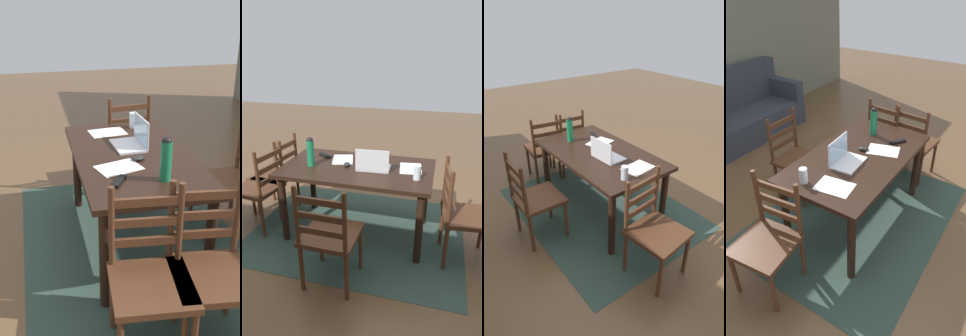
# 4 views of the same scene
# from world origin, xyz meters

# --- Properties ---
(ground_plane) EXTENTS (14.00, 14.00, 0.00)m
(ground_plane) POSITION_xyz_m (0.00, 0.00, 0.00)
(ground_plane) COLOR brown
(area_rug) EXTENTS (2.22, 1.71, 0.01)m
(area_rug) POSITION_xyz_m (0.00, 0.00, 0.00)
(area_rug) COLOR #2D4238
(area_rug) RESTS_ON ground
(dining_table) EXTENTS (1.50, 0.85, 0.75)m
(dining_table) POSITION_xyz_m (0.00, 0.00, 0.65)
(dining_table) COLOR black
(dining_table) RESTS_ON ground
(chair_right_far) EXTENTS (0.49, 0.49, 0.95)m
(chair_right_far) POSITION_xyz_m (1.04, 0.18, 0.46)
(chair_right_far) COLOR #4C2B19
(chair_right_far) RESTS_ON ground
(chair_left_far) EXTENTS (0.49, 0.49, 0.95)m
(chair_left_far) POSITION_xyz_m (-1.04, 0.18, 0.46)
(chair_left_far) COLOR #4C2B19
(chair_left_far) RESTS_ON ground
(chair_far_head) EXTENTS (0.45, 0.45, 0.95)m
(chair_far_head) POSITION_xyz_m (0.00, 0.80, 0.46)
(chair_far_head) COLOR #4C2B19
(chair_far_head) RESTS_ON ground
(chair_right_near) EXTENTS (0.48, 0.48, 0.95)m
(chair_right_near) POSITION_xyz_m (1.04, -0.17, 0.46)
(chair_right_near) COLOR #4C2B19
(chair_right_near) RESTS_ON ground
(laptop) EXTENTS (0.33, 0.24, 0.23)m
(laptop) POSITION_xyz_m (-0.17, 0.05, 0.81)
(laptop) COLOR silver
(laptop) RESTS_ON dining_table
(water_bottle) EXTENTS (0.07, 0.07, 0.30)m
(water_bottle) POSITION_xyz_m (0.46, 0.09, 0.91)
(water_bottle) COLOR #197247
(water_bottle) RESTS_ON dining_table
(drinking_glass) EXTENTS (0.07, 0.07, 0.13)m
(drinking_glass) POSITION_xyz_m (-0.61, 0.15, 0.82)
(drinking_glass) COLOR silver
(drinking_glass) RESTS_ON dining_table
(computer_mouse) EXTENTS (0.09, 0.11, 0.03)m
(computer_mouse) POSITION_xyz_m (0.11, 0.01, 0.77)
(computer_mouse) COLOR black
(computer_mouse) RESTS_ON dining_table
(tv_remote) EXTENTS (0.17, 0.13, 0.02)m
(tv_remote) POSITION_xyz_m (0.43, -0.20, 0.76)
(tv_remote) COLOR black
(tv_remote) RESTS_ON dining_table
(paper_stack_left) EXTENTS (0.25, 0.32, 0.00)m
(paper_stack_left) POSITION_xyz_m (-0.52, -0.09, 0.75)
(paper_stack_left) COLOR white
(paper_stack_left) RESTS_ON dining_table
(paper_stack_right) EXTENTS (0.29, 0.34, 0.00)m
(paper_stack_right) POSITION_xyz_m (0.21, -0.15, 0.75)
(paper_stack_right) COLOR white
(paper_stack_right) RESTS_ON dining_table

